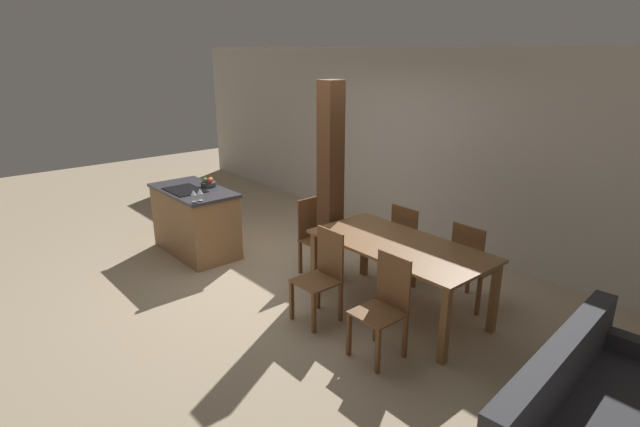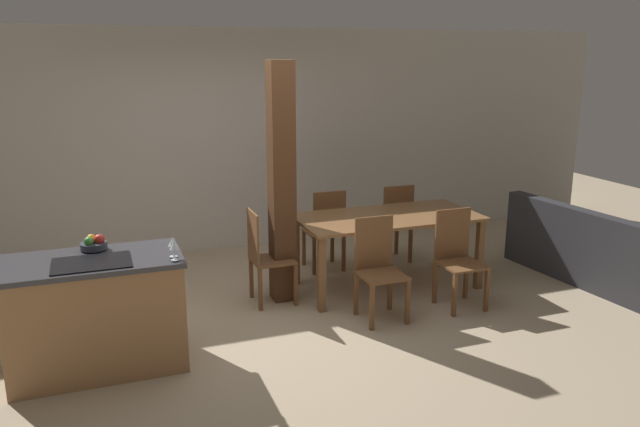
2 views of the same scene
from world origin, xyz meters
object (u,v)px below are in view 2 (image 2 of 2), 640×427
object	(u,v)px
wine_glass_near	(174,246)
dining_chair_near_left	(378,267)
timber_post	(282,185)
dining_chair_far_left	(326,229)
dining_chair_far_right	(394,222)
dining_table	(387,225)
kitchen_island	(97,314)
fruit_bowl	(94,243)
wine_glass_middle	(173,243)
couch	(596,256)
dining_chair_head_end	(265,256)
dining_chair_near_right	(458,257)

from	to	relation	value
wine_glass_near	dining_chair_near_left	xyz separation A→B (m)	(1.88, 0.41, -0.53)
wine_glass_near	timber_post	bearing A→B (deg)	44.23
dining_chair_near_left	dining_chair_far_left	size ratio (longest dim) A/B	1.00
dining_chair_far_right	dining_table	bearing A→B (deg)	58.23
kitchen_island	fruit_bowl	distance (m)	0.55
dining_table	dining_chair_far_left	size ratio (longest dim) A/B	2.00
wine_glass_near	wine_glass_middle	world-z (taller)	same
wine_glass_middle	couch	world-z (taller)	wine_glass_middle
dining_chair_head_end	dining_chair_far_left	bearing A→B (deg)	-52.67
dining_chair_far_right	dining_chair_head_end	world-z (taller)	same
wine_glass_near	dining_chair_far_left	bearing A→B (deg)	43.49
wine_glass_near	dining_table	size ratio (longest dim) A/B	0.08
dining_chair_far_right	couch	distance (m)	2.22
couch	dining_chair_far_right	bearing A→B (deg)	48.83
wine_glass_near	dining_chair_far_right	distance (m)	3.29
dining_chair_near_left	couch	distance (m)	2.65
wine_glass_near	couch	size ratio (longest dim) A/B	0.07
dining_table	dining_chair_far_left	xyz separation A→B (m)	(-0.42, 0.68, -0.19)
couch	timber_post	xyz separation A→B (m)	(-3.34, 0.66, 0.90)
wine_glass_middle	timber_post	world-z (taller)	timber_post
dining_chair_far_left	couch	bearing A→B (deg)	153.95
dining_chair_far_right	timber_post	distance (m)	1.80
kitchen_island	dining_chair_head_end	distance (m)	1.77
kitchen_island	dining_chair_far_right	distance (m)	3.63
fruit_bowl	dining_chair_far_right	world-z (taller)	fruit_bowl
kitchen_island	dining_chair_head_end	world-z (taller)	dining_chair_head_end
couch	kitchen_island	bearing A→B (deg)	86.91
wine_glass_near	dining_chair_head_end	bearing A→B (deg)	48.19
wine_glass_middle	dining_chair_far_right	world-z (taller)	wine_glass_middle
dining_chair_near_left	dining_chair_head_end	bearing A→B (deg)	142.67
dining_table	dining_chair_near_right	world-z (taller)	dining_chair_near_right
wine_glass_middle	dining_chair_far_left	distance (m)	2.58
fruit_bowl	dining_chair_far_left	world-z (taller)	fruit_bowl
wine_glass_middle	dining_chair_far_right	size ratio (longest dim) A/B	0.16
kitchen_island	fruit_bowl	xyz separation A→B (m)	(0.03, 0.22, 0.50)
fruit_bowl	dining_chair_head_end	bearing A→B (deg)	21.19
wine_glass_middle	dining_chair_far_left	world-z (taller)	wine_glass_middle
dining_chair_near_right	dining_chair_near_left	bearing A→B (deg)	180.00
dining_chair_near_right	dining_chair_far_right	distance (m)	1.36
fruit_bowl	wine_glass_middle	size ratio (longest dim) A/B	1.39
dining_chair_head_end	fruit_bowl	bearing A→B (deg)	111.19
dining_chair_near_left	dining_chair_far_left	xyz separation A→B (m)	(0.00, 1.36, 0.00)
dining_chair_near_right	dining_chair_far_left	distance (m)	1.61
kitchen_island	wine_glass_middle	bearing A→B (deg)	-18.22
dining_chair_near_right	dining_chair_head_end	xyz separation A→B (m)	(-1.74, 0.68, 0.00)
wine_glass_near	dining_chair_near_left	distance (m)	1.99
dining_table	timber_post	distance (m)	1.23
dining_chair_near_right	timber_post	bearing A→B (deg)	154.58
dining_chair_head_end	timber_post	world-z (taller)	timber_post
wine_glass_middle	dining_chair_near_left	world-z (taller)	wine_glass_middle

